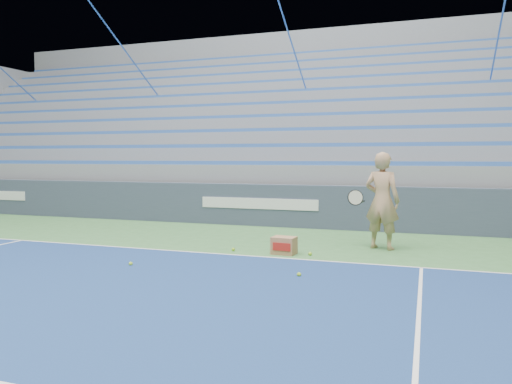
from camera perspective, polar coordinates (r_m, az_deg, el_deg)
sponsor_barrier at (r=13.21m, az=0.50°, el=-1.49°), size 30.00×0.32×1.10m
bleachers at (r=18.67m, az=6.09°, el=5.65°), size 31.00×9.15×7.30m
tennis_player at (r=10.11m, az=14.20°, el=-0.97°), size 1.01×0.94×1.92m
ball_box at (r=9.41m, az=3.22°, el=-6.12°), size 0.46×0.37×0.32m
tennis_ball_0 at (r=9.32m, az=6.21°, el=-7.03°), size 0.07×0.07×0.07m
tennis_ball_1 at (r=8.67m, az=-14.13°, el=-7.96°), size 0.07×0.07×0.07m
tennis_ball_2 at (r=9.70m, az=-2.62°, el=-6.57°), size 0.07×0.07×0.07m
tennis_ball_3 at (r=7.69m, az=4.94°, el=-9.39°), size 0.07×0.07×0.07m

